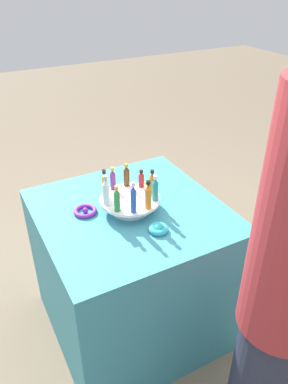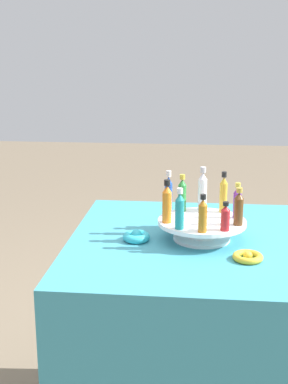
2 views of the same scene
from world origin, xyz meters
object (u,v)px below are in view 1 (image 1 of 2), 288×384
(bottle_blue, at_px, (133,199))
(ribbon_bow_purple, at_px, (85,211))
(bottle_orange, at_px, (148,196))
(ribbon_bow_gold, at_px, (147,187))
(bottle_gold, at_px, (105,184))
(bottle_clear, at_px, (106,192))
(bottle_green, at_px, (117,200))
(bottle_amber, at_px, (152,182))
(ribbon_bow_teal, at_px, (158,229))
(bottle_brown, at_px, (127,176))
(bottle_purple, at_px, (113,179))
(bottle_teal, at_px, (155,189))
(bottle_red, at_px, (141,179))
(person_figure, at_px, (287,291))
(display_stand, at_px, (130,202))

(bottle_blue, xyz_separation_m, ribbon_bow_purple, (0.18, 0.15, -0.12))
(bottle_orange, height_order, ribbon_bow_gold, bottle_orange)
(bottle_gold, bearing_deg, ribbon_bow_purple, 87.00)
(bottle_clear, bearing_deg, bottle_green, -162.44)
(bottle_amber, xyz_separation_m, ribbon_bow_teal, (-0.20, 0.08, -0.10))
(bottle_gold, bearing_deg, bottle_blue, -162.44)
(bottle_brown, xyz_separation_m, bottle_purple, (0.00, 0.07, -0.00))
(bottle_teal, distance_m, bottle_green, 0.18)
(bottle_teal, relative_size, bottle_blue, 0.85)
(bottle_purple, xyz_separation_m, bottle_clear, (-0.10, 0.08, 0.01))
(bottle_red, height_order, bottle_green, bottle_green)
(bottle_gold, xyz_separation_m, ribbon_bow_gold, (0.06, -0.24, -0.11))
(bottle_brown, height_order, person_figure, person_figure)
(display_stand, bearing_deg, ribbon_bow_teal, -170.77)
(bottle_orange, xyz_separation_m, ribbon_bow_purple, (0.18, 0.22, -0.11))
(bottle_amber, bearing_deg, ribbon_bow_gold, -19.12)
(bottle_red, height_order, bottle_gold, bottle_gold)
(bottle_teal, bearing_deg, ribbon_bow_teal, 156.55)
(bottle_teal, height_order, bottle_gold, bottle_gold)
(bottle_teal, xyz_separation_m, bottle_clear, (0.07, 0.20, 0.01))
(bottle_blue, bearing_deg, display_stand, -18.44)
(bottle_amber, height_order, bottle_clear, bottle_clear)
(bottle_gold, height_order, bottle_clear, bottle_clear)
(ribbon_bow_purple, xyz_separation_m, ribbon_bow_teal, (-0.27, -0.22, 0.00))
(bottle_purple, distance_m, bottle_green, 0.18)
(bottle_purple, relative_size, bottle_clear, 0.79)
(bottle_amber, distance_m, ribbon_bow_purple, 0.32)
(bottle_red, bearing_deg, bottle_blue, 143.56)
(bottle_brown, distance_m, person_figure, 0.85)
(ribbon_bow_gold, bearing_deg, bottle_red, 133.75)
(bottle_purple, relative_size, ribbon_bow_teal, 1.34)
(bottle_purple, height_order, ribbon_bow_teal, bottle_purple)
(bottle_red, height_order, ribbon_bow_gold, bottle_red)
(bottle_orange, xyz_separation_m, bottle_blue, (0.00, 0.07, 0.01))
(bottle_red, bearing_deg, bottle_green, 125.56)
(bottle_orange, height_order, bottle_teal, bottle_orange)
(bottle_red, distance_m, bottle_green, 0.22)
(bottle_orange, bearing_deg, bottle_blue, 89.56)
(ribbon_bow_purple, bearing_deg, bottle_orange, -128.70)
(bottle_orange, xyz_separation_m, bottle_purple, (0.21, 0.07, -0.01))
(bottle_blue, bearing_deg, ribbon_bow_teal, -143.98)
(bottle_green, xyz_separation_m, person_figure, (-0.67, -0.27, -0.03))
(display_stand, relative_size, bottle_clear, 1.91)
(bottle_green, distance_m, person_figure, 0.72)
(bottle_amber, bearing_deg, bottle_teal, 161.56)
(bottle_brown, height_order, bottle_blue, bottle_blue)
(bottle_teal, xyz_separation_m, bottle_green, (0.00, 0.18, -0.00))
(bottle_clear, bearing_deg, bottle_brown, -54.44)
(bottle_gold, xyz_separation_m, person_figure, (-0.80, -0.27, -0.04))
(bottle_gold, relative_size, person_figure, 0.08)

